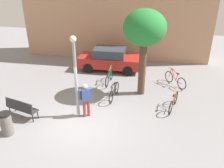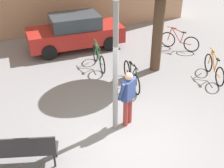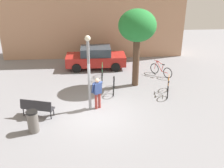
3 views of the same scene
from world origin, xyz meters
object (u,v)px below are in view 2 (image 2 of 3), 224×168
at_px(person_by_lamppost, 128,95).
at_px(parked_car_red, 75,32).
at_px(bicycle_black, 132,76).
at_px(bicycle_red, 179,41).
at_px(lamppost, 116,55).
at_px(bicycle_orange, 214,69).
at_px(bicycle_green, 99,58).
at_px(park_bench, 22,149).

relative_size(person_by_lamppost, parked_car_red, 0.40).
distance_m(bicycle_black, bicycle_red, 4.00).
relative_size(lamppost, parked_car_red, 0.92).
bearing_deg(bicycle_orange, bicycle_green, 147.15).
xyz_separation_m(park_bench, bicycle_black, (3.93, 2.54, -0.16)).
xyz_separation_m(lamppost, park_bench, (-2.55, -0.59, -1.73)).
bearing_deg(parked_car_red, bicycle_green, -80.35).
distance_m(park_bench, bicycle_orange, 7.28).
xyz_separation_m(park_bench, bicycle_red, (7.26, 4.76, -0.16)).
bearing_deg(park_bench, parked_car_red, 65.79).
bearing_deg(bicycle_black, person_by_lamppost, -117.20).
bearing_deg(bicycle_red, bicycle_green, -174.56).
relative_size(park_bench, bicycle_red, 1.15).
height_order(bicycle_black, bicycle_orange, same).
xyz_separation_m(bicycle_red, bicycle_green, (-3.94, -0.38, 0.00)).
height_order(bicycle_orange, parked_car_red, parked_car_red).
distance_m(person_by_lamppost, bicycle_orange, 4.32).
relative_size(lamppost, park_bench, 2.31).
bearing_deg(bicycle_orange, parked_car_red, 131.67).
distance_m(bicycle_green, parked_car_red, 2.24).
relative_size(park_bench, parked_car_red, 0.40).
bearing_deg(park_bench, bicycle_orange, 15.98).
height_order(bicycle_green, bicycle_orange, same).
xyz_separation_m(bicycle_black, bicycle_green, (-0.61, 1.84, 0.00)).
distance_m(bicycle_green, bicycle_orange, 4.38).
relative_size(person_by_lamppost, bicycle_green, 0.92).
bearing_deg(bicycle_black, park_bench, -147.07).
bearing_deg(park_bench, lamppost, 12.96).
distance_m(lamppost, person_by_lamppost, 1.37).
distance_m(lamppost, bicycle_black, 3.05).
height_order(bicycle_black, bicycle_green, same).
xyz_separation_m(person_by_lamppost, bicycle_orange, (4.05, 1.37, -0.58)).
distance_m(bicycle_orange, parked_car_red, 6.11).
bearing_deg(park_bench, bicycle_red, 33.24).
xyz_separation_m(bicycle_black, parked_car_red, (-0.98, 4.01, 0.39)).
distance_m(lamppost, parked_car_red, 6.17).
relative_size(bicycle_black, bicycle_orange, 1.03).
bearing_deg(lamppost, bicycle_orange, 17.67).
height_order(person_by_lamppost, parked_car_red, person_by_lamppost).
height_order(bicycle_black, bicycle_red, same).
distance_m(bicycle_black, bicycle_orange, 3.12).
xyz_separation_m(person_by_lamppost, park_bench, (-2.95, -0.63, -0.42)).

